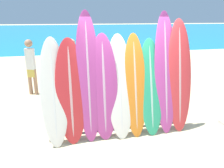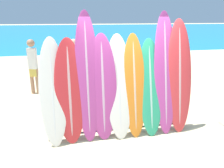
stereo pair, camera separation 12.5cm
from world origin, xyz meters
The scene contains 16 objects.
ground_plane centered at (0.00, 0.00, 0.00)m, with size 160.00×160.00×0.00m, color #CCB789.
ocean_water centered at (0.00, 40.28, 0.00)m, with size 120.00×60.00×0.01m.
surfboard_rack centered at (-0.37, 0.25, 0.49)m, with size 3.04×0.04×0.90m.
surfboard_slot_0 centered at (-1.72, 0.26, 1.07)m, with size 0.54×0.62×2.14m.
surfboard_slot_1 centered at (-1.39, 0.24, 1.06)m, with size 0.60×0.47×2.13m.
surfboard_slot_2 centered at (-1.03, 0.29, 1.32)m, with size 0.48×0.54×2.64m.
surfboard_slot_3 centered at (-0.72, 0.25, 1.10)m, with size 0.58×0.45×2.20m.
surfboard_slot_4 centered at (-0.38, 0.27, 1.09)m, with size 0.57×0.58×2.18m.
surfboard_slot_5 centered at (-0.04, 0.27, 1.09)m, with size 0.50×0.55×2.18m.
surfboard_slot_6 centered at (0.32, 0.26, 1.04)m, with size 0.54×0.57×2.08m.
surfboard_slot_7 centered at (0.65, 0.30, 1.32)m, with size 0.50×0.62×2.63m.
surfboard_slot_8 centered at (0.98, 0.28, 1.24)m, with size 0.58×0.55×2.48m.
person_near_water centered at (0.38, 3.24, 0.91)m, with size 0.23×0.28×1.66m.
person_mid_beach centered at (-1.19, 3.46, 0.98)m, with size 0.29×0.31×1.80m.
person_far_left centered at (2.44, 4.02, 0.87)m, with size 0.24×0.27×1.60m.
person_far_right centered at (-2.53, 3.43, 0.99)m, with size 0.30×0.24×1.82m.
Camera 2 is at (-1.38, -3.95, 2.50)m, focal length 35.00 mm.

